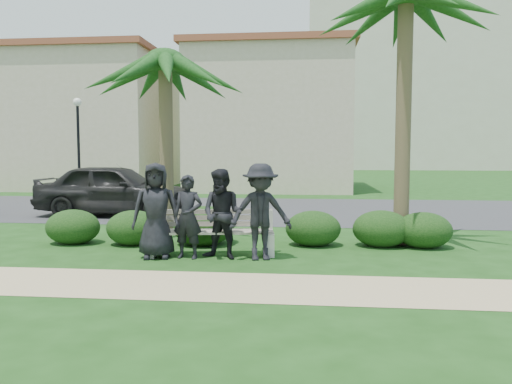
% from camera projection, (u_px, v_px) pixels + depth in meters
% --- Properties ---
extents(ground, '(160.00, 160.00, 0.00)m').
position_uv_depth(ground, '(255.00, 260.00, 9.04)').
color(ground, '#173C11').
rests_on(ground, ground).
extents(footpath, '(30.00, 1.60, 0.01)m').
position_uv_depth(footpath, '(242.00, 287.00, 7.26)').
color(footpath, tan).
rests_on(footpath, ground).
extents(asphalt_street, '(160.00, 8.00, 0.01)m').
position_uv_depth(asphalt_street, '(280.00, 210.00, 16.97)').
color(asphalt_street, '#2D2D30').
rests_on(asphalt_street, ground).
extents(stucco_bldg_left, '(10.40, 8.40, 7.30)m').
position_uv_depth(stucco_bldg_left, '(75.00, 121.00, 27.83)').
color(stucco_bldg_left, tan).
rests_on(stucco_bldg_left, ground).
extents(stucco_bldg_right, '(8.40, 8.40, 7.30)m').
position_uv_depth(stucco_bldg_right, '(272.00, 120.00, 26.70)').
color(stucco_bldg_right, tan).
rests_on(stucco_bldg_right, ground).
extents(hotel_tower, '(26.00, 18.00, 37.30)m').
position_uv_depth(hotel_tower, '(416.00, 58.00, 61.05)').
color(hotel_tower, beige).
rests_on(hotel_tower, ground).
extents(street_lamp, '(0.36, 0.36, 4.29)m').
position_uv_depth(street_lamp, '(78.00, 129.00, 21.63)').
color(street_lamp, black).
rests_on(street_lamp, ground).
extents(park_bench, '(2.45, 0.88, 0.83)m').
position_uv_depth(park_bench, '(211.00, 236.00, 9.45)').
color(park_bench, gray).
rests_on(park_bench, ground).
extents(man_a, '(0.96, 0.72, 1.76)m').
position_uv_depth(man_a, '(156.00, 211.00, 9.17)').
color(man_a, black).
rests_on(man_a, ground).
extents(man_b, '(0.61, 0.44, 1.54)m').
position_uv_depth(man_b, '(188.00, 217.00, 9.15)').
color(man_b, black).
rests_on(man_b, ground).
extents(man_c, '(0.94, 0.82, 1.65)m').
position_uv_depth(man_c, '(222.00, 214.00, 9.10)').
color(man_c, black).
rests_on(man_c, ground).
extents(man_d, '(1.26, 0.91, 1.75)m').
position_uv_depth(man_d, '(261.00, 212.00, 9.02)').
color(man_d, black).
rests_on(man_d, ground).
extents(hedge_a, '(1.16, 0.96, 0.75)m').
position_uv_depth(hedge_a, '(73.00, 226.00, 10.67)').
color(hedge_a, black).
rests_on(hedge_a, ground).
extents(hedge_b, '(1.27, 1.05, 0.83)m').
position_uv_depth(hedge_b, '(206.00, 224.00, 10.73)').
color(hedge_b, black).
rests_on(hedge_b, ground).
extents(hedge_c, '(1.23, 1.02, 0.80)m').
position_uv_depth(hedge_c, '(202.00, 226.00, 10.49)').
color(hedge_c, black).
rests_on(hedge_c, ground).
extents(hedge_d, '(1.16, 0.96, 0.76)m').
position_uv_depth(hedge_d, '(313.00, 227.00, 10.45)').
color(hedge_d, black).
rests_on(hedge_d, ground).
extents(hedge_e, '(1.19, 0.98, 0.78)m').
position_uv_depth(hedge_e, '(381.00, 228.00, 10.35)').
color(hedge_e, black).
rests_on(hedge_e, ground).
extents(hedge_f, '(1.15, 0.95, 0.75)m').
position_uv_depth(hedge_f, '(424.00, 229.00, 10.23)').
color(hedge_f, black).
rests_on(hedge_f, ground).
extents(hedge_extra, '(1.16, 0.96, 0.75)m').
position_uv_depth(hedge_extra, '(134.00, 227.00, 10.53)').
color(hedge_extra, black).
rests_on(hedge_extra, ground).
extents(palm_left, '(3.00, 3.00, 4.98)m').
position_uv_depth(palm_left, '(165.00, 62.00, 11.54)').
color(palm_left, brown).
rests_on(palm_left, ground).
extents(car_a, '(4.72, 1.92, 1.61)m').
position_uv_depth(car_a, '(115.00, 190.00, 15.30)').
color(car_a, black).
rests_on(car_a, ground).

